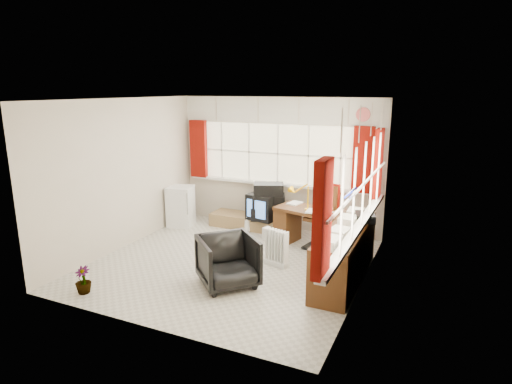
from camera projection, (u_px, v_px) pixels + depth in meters
ground at (230, 263)px, 6.65m from camera, size 4.00×4.00×0.00m
room_walls at (229, 169)px, 6.29m from camera, size 4.00×4.00×4.00m
window_back at (277, 180)px, 8.14m from camera, size 3.70×0.12×3.60m
window_right at (360, 221)px, 5.64m from camera, size 0.12×3.70×3.60m
curtains at (308, 166)px, 6.75m from camera, size 3.83×3.83×1.15m
overhead_cabinets at (314, 115)px, 6.59m from camera, size 3.98×3.98×0.48m
desk at (310, 226)px, 7.27m from camera, size 1.26×0.81×0.70m
desk_lamp at (308, 192)px, 7.08m from camera, size 0.18×0.16×0.45m
task_chair at (324, 214)px, 7.24m from camera, size 0.54×0.56×1.10m
office_chair at (228, 261)px, 5.85m from camera, size 1.06×1.06×0.69m
radiator at (277, 251)px, 6.52m from camera, size 0.41×0.25×0.57m
credenza at (345, 253)px, 6.04m from camera, size 0.50×2.00×0.85m
file_tray at (365, 217)px, 6.28m from camera, size 0.36×0.41×0.12m
tv_bench at (246, 221)px, 8.36m from camera, size 1.40×0.50×0.25m
crt_tv at (264, 206)px, 8.03m from camera, size 0.62×0.59×0.49m
hifi_stack at (269, 202)px, 8.00m from camera, size 0.76×0.63×0.69m
mini_fridge at (181, 206)px, 8.41m from camera, size 0.57×0.57×0.79m
spray_bottle_a at (247, 224)px, 8.09m from camera, size 0.13×0.13×0.30m
spray_bottle_b at (280, 237)px, 7.56m from camera, size 0.09×0.09×0.18m
flower_vase at (83, 280)px, 5.65m from camera, size 0.22×0.22×0.37m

